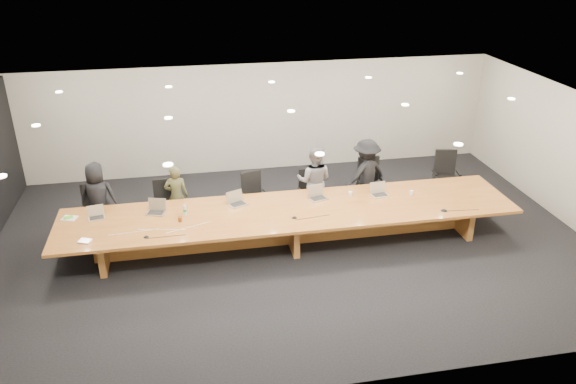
# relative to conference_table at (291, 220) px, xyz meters

# --- Properties ---
(ground) EXTENTS (12.00, 12.00, 0.00)m
(ground) POSITION_rel_conference_table_xyz_m (0.00, 0.00, -0.52)
(ground) COLOR black
(ground) RESTS_ON ground
(back_wall) EXTENTS (12.00, 0.02, 2.80)m
(back_wall) POSITION_rel_conference_table_xyz_m (0.00, 4.00, 0.88)
(back_wall) COLOR beige
(back_wall) RESTS_ON ground
(conference_table) EXTENTS (9.00, 1.80, 0.75)m
(conference_table) POSITION_rel_conference_table_xyz_m (0.00, 0.00, 0.00)
(conference_table) COLOR brown
(conference_table) RESTS_ON ground
(chair_far_left) EXTENTS (0.68, 0.68, 1.07)m
(chair_far_left) POSITION_rel_conference_table_xyz_m (-3.87, 1.19, 0.02)
(chair_far_left) COLOR black
(chair_far_left) RESTS_ON ground
(chair_left) EXTENTS (0.58, 0.58, 1.04)m
(chair_left) POSITION_rel_conference_table_xyz_m (-2.46, 1.21, -0.00)
(chair_left) COLOR black
(chair_left) RESTS_ON ground
(chair_mid_left) EXTENTS (0.66, 0.66, 1.08)m
(chair_mid_left) POSITION_rel_conference_table_xyz_m (-0.56, 1.18, 0.02)
(chair_mid_left) COLOR black
(chair_mid_left) RESTS_ON ground
(chair_mid_right) EXTENTS (0.57, 0.57, 1.02)m
(chair_mid_right) POSITION_rel_conference_table_xyz_m (0.69, 1.24, -0.01)
(chair_mid_right) COLOR black
(chair_mid_right) RESTS_ON ground
(chair_right) EXTENTS (0.60, 0.60, 1.18)m
(chair_right) POSITION_rel_conference_table_xyz_m (2.08, 1.25, 0.07)
(chair_right) COLOR black
(chair_right) RESTS_ON ground
(chair_far_right) EXTENTS (0.71, 0.71, 1.18)m
(chair_far_right) POSITION_rel_conference_table_xyz_m (3.94, 1.33, 0.07)
(chair_far_right) COLOR black
(chair_far_right) RESTS_ON ground
(person_a) EXTENTS (0.77, 0.53, 1.52)m
(person_a) POSITION_rel_conference_table_xyz_m (-3.81, 1.27, 0.24)
(person_a) COLOR black
(person_a) RESTS_ON ground
(person_b) EXTENTS (0.52, 0.36, 1.35)m
(person_b) POSITION_rel_conference_table_xyz_m (-2.22, 1.23, 0.16)
(person_b) COLOR #3C3C20
(person_b) RESTS_ON ground
(person_c) EXTENTS (0.95, 0.85, 1.61)m
(person_c) POSITION_rel_conference_table_xyz_m (0.75, 1.15, 0.28)
(person_c) COLOR slate
(person_c) RESTS_ON ground
(person_d) EXTENTS (1.21, 0.94, 1.64)m
(person_d) POSITION_rel_conference_table_xyz_m (1.95, 1.25, 0.30)
(person_d) COLOR black
(person_d) RESTS_ON ground
(laptop_a) EXTENTS (0.34, 0.27, 0.24)m
(laptop_a) POSITION_rel_conference_table_xyz_m (-3.73, 0.34, 0.35)
(laptop_a) COLOR #BEB191
(laptop_a) RESTS_ON conference_table
(laptop_b) EXTENTS (0.41, 0.35, 0.28)m
(laptop_b) POSITION_rel_conference_table_xyz_m (-2.62, 0.34, 0.37)
(laptop_b) COLOR tan
(laptop_b) RESTS_ON conference_table
(laptop_c) EXTENTS (0.42, 0.37, 0.27)m
(laptop_c) POSITION_rel_conference_table_xyz_m (-1.01, 0.42, 0.37)
(laptop_c) COLOR tan
(laptop_c) RESTS_ON conference_table
(laptop_d) EXTENTS (0.41, 0.34, 0.28)m
(laptop_d) POSITION_rel_conference_table_xyz_m (0.65, 0.38, 0.37)
(laptop_d) COLOR tan
(laptop_d) RESTS_ON conference_table
(laptop_e) EXTENTS (0.36, 0.28, 0.27)m
(laptop_e) POSITION_rel_conference_table_xyz_m (1.95, 0.29, 0.36)
(laptop_e) COLOR beige
(laptop_e) RESTS_ON conference_table
(water_bottle) EXTENTS (0.07, 0.07, 0.21)m
(water_bottle) POSITION_rel_conference_table_xyz_m (-2.06, 0.16, 0.33)
(water_bottle) COLOR silver
(water_bottle) RESTS_ON conference_table
(amber_mug) EXTENTS (0.10, 0.10, 0.10)m
(amber_mug) POSITION_rel_conference_table_xyz_m (-2.16, -0.09, 0.28)
(amber_mug) COLOR brown
(amber_mug) RESTS_ON conference_table
(paper_cup_near) EXTENTS (0.09, 0.09, 0.10)m
(paper_cup_near) POSITION_rel_conference_table_xyz_m (1.33, 0.39, 0.28)
(paper_cup_near) COLOR silver
(paper_cup_near) RESTS_ON conference_table
(paper_cup_far) EXTENTS (0.09, 0.09, 0.09)m
(paper_cup_far) POSITION_rel_conference_table_xyz_m (2.61, 0.21, 0.27)
(paper_cup_far) COLOR white
(paper_cup_far) RESTS_ON conference_table
(notepad) EXTENTS (0.32, 0.29, 0.02)m
(notepad) POSITION_rel_conference_table_xyz_m (-4.24, 0.43, 0.24)
(notepad) COLOR silver
(notepad) RESTS_ON conference_table
(lime_gadget) EXTENTS (0.19, 0.14, 0.03)m
(lime_gadget) POSITION_rel_conference_table_xyz_m (-4.26, 0.43, 0.26)
(lime_gadget) COLOR #52B02E
(lime_gadget) RESTS_ON notepad
(av_box) EXTENTS (0.25, 0.22, 0.03)m
(av_box) POSITION_rel_conference_table_xyz_m (-3.83, -0.55, 0.25)
(av_box) COLOR silver
(av_box) RESTS_ON conference_table
(mic_left) EXTENTS (0.14, 0.14, 0.03)m
(mic_left) POSITION_rel_conference_table_xyz_m (-2.77, -0.58, 0.24)
(mic_left) COLOR black
(mic_left) RESTS_ON conference_table
(mic_center) EXTENTS (0.13, 0.13, 0.03)m
(mic_center) POSITION_rel_conference_table_xyz_m (0.00, -0.35, 0.24)
(mic_center) COLOR black
(mic_center) RESTS_ON conference_table
(mic_right) EXTENTS (0.14, 0.14, 0.03)m
(mic_right) POSITION_rel_conference_table_xyz_m (2.96, -0.61, 0.25)
(mic_right) COLOR black
(mic_right) RESTS_ON conference_table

